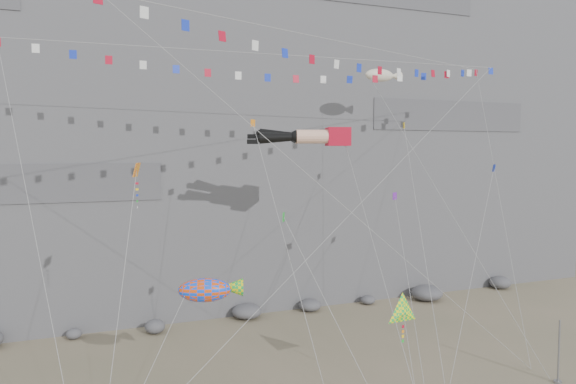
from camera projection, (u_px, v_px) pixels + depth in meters
The scene contains 15 objects.
cliff at pixel (203, 53), 60.51m from camera, with size 80.00×28.00×50.00m, color slate.
talus_boulders at pixel (247, 312), 48.45m from camera, with size 60.00×3.00×1.20m, color slate, non-canonical shape.
anchor_pole_right at pixel (559, 352), 34.88m from camera, with size 0.12×0.12×4.01m, color gray.
legs_kite at pixel (310, 137), 39.01m from camera, with size 7.33×17.35×21.22m.
flag_banner_upper at pixel (282, 55), 40.24m from camera, with size 36.73×14.47×29.12m.
flag_banner_lower at pixel (348, 44), 36.35m from camera, with size 31.69×12.72×24.66m.
harlequin_kite at pixel (136, 171), 28.80m from camera, with size 3.54×7.09×15.09m.
fish_windsock at pixel (205, 290), 29.89m from camera, with size 7.74×4.79×9.70m.
delta_kite at pixel (403, 313), 32.41m from camera, with size 3.89×6.32×8.28m.
blimp_windsock at pixel (380, 76), 46.65m from camera, with size 5.53×15.86×25.91m.
small_kite_a at pixel (255, 129), 36.21m from camera, with size 1.06×12.74×20.27m.
small_kite_b at pixel (395, 199), 40.30m from camera, with size 5.46×11.76×16.47m.
small_kite_c at pixel (285, 220), 31.46m from camera, with size 3.84×7.86×13.30m.
small_kite_d at pixel (405, 132), 42.77m from camera, with size 6.69×14.51×22.37m.
small_kite_e at pixel (493, 172), 38.73m from camera, with size 10.30×7.89×17.92m.
Camera 1 is at (-14.71, -28.37, 14.49)m, focal length 35.00 mm.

